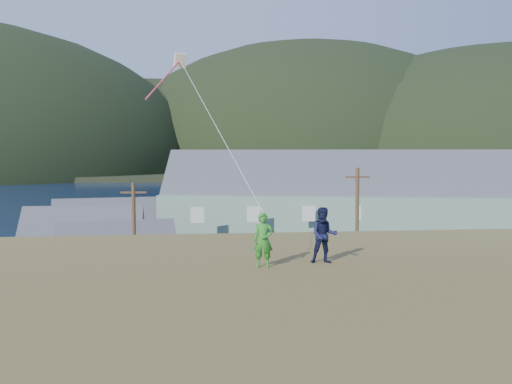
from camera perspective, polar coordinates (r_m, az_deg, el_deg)
ground at (r=36.19m, az=-7.98°, el=-12.75°), size 900.00×900.00×0.00m
grass_strip at (r=34.26m, az=-8.06°, el=-13.63°), size 110.00×8.00×0.10m
waterfront_lot at (r=52.69m, az=-7.57°, el=-7.40°), size 72.00×36.00×0.12m
wharf at (r=75.63m, az=-11.87°, el=-3.71°), size 26.00×14.00×0.90m
far_shore at (r=364.79m, az=-6.83°, el=2.39°), size 900.00×320.00×2.00m
far_hills at (r=316.07m, az=-0.38°, el=2.37°), size 760.00×265.00×143.00m
lodge at (r=57.85m, az=9.07°, el=-1.50°), size 38.07×18.65×12.91m
shed_palegreen_near at (r=49.39m, az=-16.95°, el=-5.19°), size 9.93×6.37×7.15m
shed_white at (r=41.50m, az=-13.68°, el=-7.04°), size 9.30×7.14×6.64m
shed_palegreen_far at (r=59.81m, az=-14.76°, el=-3.60°), size 11.31×7.70×7.00m
utility_poles at (r=36.81m, az=-12.73°, el=-5.00°), size 29.48×0.24×9.78m
parked_cars at (r=56.52m, az=-16.48°, el=-5.93°), size 27.13×13.14×1.56m
kite_flyer_green at (r=15.71m, az=0.74°, el=-4.83°), size 0.60×0.45×1.51m
kite_flyer_navy at (r=16.41m, az=6.82°, el=-4.32°), size 0.85×0.70×1.60m
kite_rig at (r=23.36m, az=-7.75°, el=12.49°), size 1.81×4.29×9.93m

